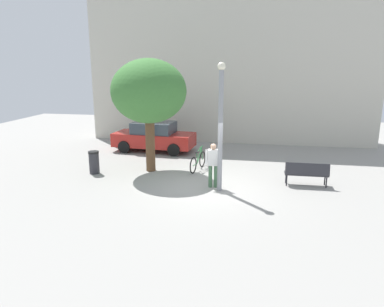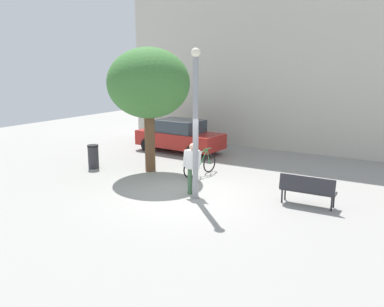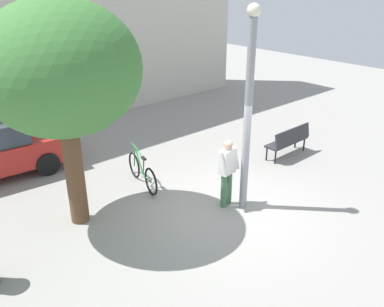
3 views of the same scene
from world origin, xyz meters
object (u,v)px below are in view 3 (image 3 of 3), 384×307
Objects in this scene: person_by_lamppost at (227,169)px; plaza_tree at (61,70)px; lamppost at (248,106)px; park_bench at (289,140)px; bicycle_green at (142,172)px.

plaza_tree is (-2.92, 1.69, 2.41)m from person_by_lamppost.
lamppost is at bearing -31.81° from plaza_tree.
park_bench is 7.03m from plaza_tree.
plaza_tree is at bearing 171.73° from park_bench.
park_bench is at bearing -17.40° from bicycle_green.
person_by_lamppost is 4.15m from plaza_tree.
lamppost is 2.73× the size of person_by_lamppost.
lamppost is 2.56× the size of bicycle_green.
bicycle_green is at bearing 113.43° from person_by_lamppost.
person_by_lamppost is 3.55m from park_bench.
lamppost is at bearing -161.56° from park_bench.
bicycle_green reaches higher than park_bench.
lamppost is 1.56m from person_by_lamppost.
person_by_lamppost is at bearing -66.57° from bicycle_green.
person_by_lamppost is 0.94× the size of bicycle_green.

